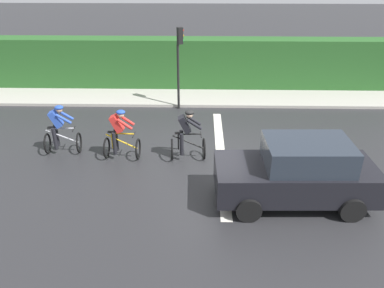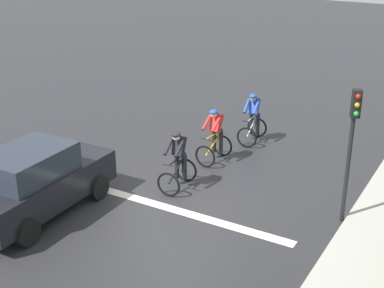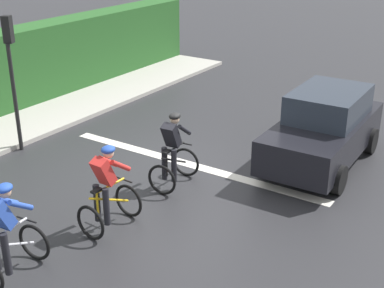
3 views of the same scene
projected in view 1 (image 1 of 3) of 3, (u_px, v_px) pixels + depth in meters
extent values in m
plane|color=#28282B|center=(207.00, 154.00, 12.58)|extent=(80.00, 80.00, 0.00)
cube|color=#ADA89E|center=(162.00, 95.00, 17.57)|extent=(2.80, 22.10, 0.12)
cube|color=gray|center=(164.00, 84.00, 18.27)|extent=(0.44, 22.10, 0.58)
cube|color=#265623|center=(163.00, 64.00, 18.13)|extent=(1.10, 22.10, 2.38)
cube|color=silver|center=(221.00, 155.00, 12.56)|extent=(7.00, 0.30, 0.01)
torus|color=black|center=(79.00, 143.00, 12.59)|extent=(0.68, 0.12, 0.68)
torus|color=black|center=(47.00, 144.00, 12.53)|extent=(0.68, 0.12, 0.68)
cylinder|color=silver|center=(62.00, 136.00, 12.45)|extent=(0.14, 0.99, 0.51)
cylinder|color=silver|center=(52.00, 136.00, 12.42)|extent=(0.04, 0.04, 0.55)
cylinder|color=silver|center=(62.00, 129.00, 12.33)|extent=(0.11, 0.71, 0.04)
cube|color=black|center=(51.00, 128.00, 12.28)|extent=(0.12, 0.23, 0.04)
cylinder|color=black|center=(74.00, 129.00, 12.36)|extent=(0.42, 0.07, 0.03)
cube|color=#2D51B7|center=(56.00, 119.00, 12.16)|extent=(0.34, 0.44, 0.57)
sphere|color=tan|center=(59.00, 110.00, 12.03)|extent=(0.20, 0.20, 0.20)
ellipsoid|color=#264CB2|center=(59.00, 108.00, 12.00)|extent=(0.27, 0.30, 0.14)
cylinder|color=black|center=(57.00, 135.00, 12.55)|extent=(0.12, 0.12, 0.74)
cylinder|color=black|center=(55.00, 139.00, 12.34)|extent=(0.12, 0.12, 0.74)
cylinder|color=#2D51B7|center=(66.00, 115.00, 12.30)|extent=(0.14, 0.48, 0.37)
cylinder|color=#2D51B7|center=(64.00, 119.00, 12.01)|extent=(0.14, 0.48, 0.37)
torus|color=black|center=(138.00, 149.00, 12.19)|extent=(0.68, 0.09, 0.68)
torus|color=black|center=(107.00, 148.00, 12.25)|extent=(0.68, 0.09, 0.68)
cylinder|color=gold|center=(122.00, 141.00, 12.11)|extent=(0.09, 0.99, 0.51)
cylinder|color=gold|center=(112.00, 140.00, 12.12)|extent=(0.04, 0.04, 0.55)
cylinder|color=gold|center=(123.00, 134.00, 11.98)|extent=(0.08, 0.72, 0.04)
cube|color=black|center=(111.00, 132.00, 11.98)|extent=(0.11, 0.22, 0.04)
cylinder|color=black|center=(134.00, 135.00, 11.97)|extent=(0.42, 0.05, 0.03)
cube|color=red|center=(117.00, 123.00, 11.84)|extent=(0.32, 0.42, 0.57)
sphere|color=beige|center=(121.00, 114.00, 11.69)|extent=(0.20, 0.20, 0.20)
ellipsoid|color=#264CB2|center=(121.00, 112.00, 11.65)|extent=(0.25, 0.29, 0.14)
cylinder|color=black|center=(116.00, 140.00, 12.24)|extent=(0.12, 0.12, 0.74)
cylinder|color=black|center=(114.00, 143.00, 12.02)|extent=(0.12, 0.12, 0.74)
cylinder|color=red|center=(127.00, 120.00, 11.94)|extent=(0.11, 0.48, 0.37)
cylinder|color=red|center=(125.00, 124.00, 11.65)|extent=(0.11, 0.48, 0.37)
torus|color=black|center=(204.00, 149.00, 12.21)|extent=(0.68, 0.11, 0.68)
torus|color=black|center=(172.00, 149.00, 12.16)|extent=(0.68, 0.11, 0.68)
cylinder|color=black|center=(188.00, 142.00, 12.07)|extent=(0.12, 0.99, 0.51)
cylinder|color=black|center=(178.00, 142.00, 12.05)|extent=(0.04, 0.04, 0.55)
cylinder|color=black|center=(190.00, 134.00, 11.95)|extent=(0.10, 0.72, 0.04)
cube|color=black|center=(178.00, 133.00, 11.91)|extent=(0.12, 0.23, 0.04)
cylinder|color=black|center=(201.00, 135.00, 11.98)|extent=(0.42, 0.06, 0.03)
cube|color=black|center=(185.00, 124.00, 11.79)|extent=(0.33, 0.43, 0.57)
sphere|color=beige|center=(190.00, 115.00, 11.66)|extent=(0.20, 0.20, 0.20)
ellipsoid|color=black|center=(190.00, 113.00, 11.62)|extent=(0.26, 0.30, 0.14)
cylinder|color=black|center=(181.00, 141.00, 12.18)|extent=(0.12, 0.12, 0.74)
cylinder|color=black|center=(182.00, 144.00, 11.97)|extent=(0.12, 0.12, 0.74)
cylinder|color=black|center=(194.00, 120.00, 11.92)|extent=(0.13, 0.48, 0.37)
cylinder|color=black|center=(194.00, 124.00, 11.64)|extent=(0.13, 0.48, 0.37)
cube|color=black|center=(294.00, 178.00, 9.94)|extent=(1.80, 4.14, 0.80)
cube|color=#262D38|center=(308.00, 154.00, 9.61)|extent=(1.55, 2.17, 0.66)
cylinder|color=black|center=(249.00, 210.00, 9.37)|extent=(0.24, 0.65, 0.64)
cylinder|color=black|center=(241.00, 174.00, 10.86)|extent=(0.24, 0.65, 0.64)
cylinder|color=black|center=(352.00, 210.00, 9.38)|extent=(0.24, 0.65, 0.64)
cylinder|color=black|center=(330.00, 174.00, 10.86)|extent=(0.24, 0.65, 0.64)
cube|color=#EAEACC|center=(218.00, 186.00, 9.44)|extent=(0.28, 0.09, 0.16)
cube|color=#EAEACC|center=(216.00, 165.00, 10.35)|extent=(0.28, 0.09, 0.16)
cylinder|color=black|center=(178.00, 78.00, 15.63)|extent=(0.10, 0.10, 2.70)
cube|color=black|center=(180.00, 36.00, 14.91)|extent=(0.27, 0.27, 0.64)
sphere|color=red|center=(182.00, 30.00, 14.86)|extent=(0.11, 0.11, 0.11)
sphere|color=orange|center=(183.00, 36.00, 14.95)|extent=(0.11, 0.11, 0.11)
sphere|color=green|center=(183.00, 41.00, 15.04)|extent=(0.11, 0.11, 0.11)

